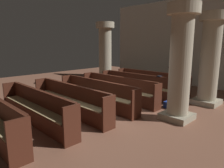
# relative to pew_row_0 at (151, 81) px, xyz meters

# --- Properties ---
(ground_plane) EXTENTS (19.20, 19.20, 0.00)m
(ground_plane) POSITION_rel_pew_row_0_xyz_m (0.65, -3.44, -0.48)
(ground_plane) COLOR brown
(back_wall) EXTENTS (10.00, 0.16, 4.50)m
(back_wall) POSITION_rel_pew_row_0_xyz_m (0.65, 2.64, 1.77)
(back_wall) COLOR beige
(back_wall) RESTS_ON ground
(pew_row_0) EXTENTS (3.70, 0.46, 0.91)m
(pew_row_0) POSITION_rel_pew_row_0_xyz_m (0.00, 0.00, 0.00)
(pew_row_0) COLOR #4C2316
(pew_row_0) RESTS_ON ground
(pew_row_1) EXTENTS (3.70, 0.46, 0.91)m
(pew_row_1) POSITION_rel_pew_row_0_xyz_m (0.00, -1.12, 0.00)
(pew_row_1) COLOR #4C2316
(pew_row_1) RESTS_ON ground
(pew_row_2) EXTENTS (3.70, 0.47, 0.91)m
(pew_row_2) POSITION_rel_pew_row_0_xyz_m (0.00, -2.23, 0.00)
(pew_row_2) COLOR #4C2316
(pew_row_2) RESTS_ON ground
(pew_row_3) EXTENTS (3.70, 0.46, 0.91)m
(pew_row_3) POSITION_rel_pew_row_0_xyz_m (0.00, -3.35, 0.00)
(pew_row_3) COLOR #4C2316
(pew_row_3) RESTS_ON ground
(pew_row_4) EXTENTS (3.70, 0.46, 0.91)m
(pew_row_4) POSITION_rel_pew_row_0_xyz_m (0.00, -4.46, 0.00)
(pew_row_4) COLOR #4C2316
(pew_row_4) RESTS_ON ground
(pew_row_5) EXTENTS (3.70, 0.47, 0.91)m
(pew_row_5) POSITION_rel_pew_row_0_xyz_m (0.00, -5.58, 0.00)
(pew_row_5) COLOR #4C2316
(pew_row_5) RESTS_ON ground
(pillar_aisle_side) EXTENTS (0.95, 0.95, 3.27)m
(pillar_aisle_side) POSITION_rel_pew_row_0_xyz_m (2.67, -0.29, 1.22)
(pillar_aisle_side) COLOR #9F967E
(pillar_aisle_side) RESTS_ON ground
(pillar_far_side) EXTENTS (0.95, 0.95, 3.27)m
(pillar_far_side) POSITION_rel_pew_row_0_xyz_m (-2.62, -0.45, 1.22)
(pillar_far_side) COLOR #9F967E
(pillar_far_side) RESTS_ON ground
(pillar_aisle_rear) EXTENTS (0.89, 0.89, 3.27)m
(pillar_aisle_rear) POSITION_rel_pew_row_0_xyz_m (2.67, -2.50, 1.22)
(pillar_aisle_rear) COLOR #9F967E
(pillar_aisle_rear) RESTS_ON ground
(lectern) EXTENTS (0.48, 0.45, 1.08)m
(lectern) POSITION_rel_pew_row_0_xyz_m (0.53, 1.16, -0.03)
(lectern) COLOR #562B1A
(lectern) RESTS_ON ground
(hymn_book) EXTENTS (0.15, 0.21, 0.03)m
(hymn_book) POSITION_rel_pew_row_0_xyz_m (1.03, -0.93, 0.44)
(hymn_book) COLOR black
(hymn_book) RESTS_ON pew_row_1
(kneeler_box_blue) EXTENTS (0.39, 0.28, 0.22)m
(kneeler_box_blue) POSITION_rel_pew_row_0_xyz_m (1.98, -1.68, -0.37)
(kneeler_box_blue) COLOR navy
(kneeler_box_blue) RESTS_ON ground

